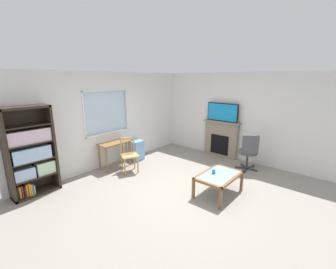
{
  "coord_description": "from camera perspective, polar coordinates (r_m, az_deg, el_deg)",
  "views": [
    {
      "loc": [
        -3.52,
        -2.68,
        2.39
      ],
      "look_at": [
        0.21,
        0.53,
        1.14
      ],
      "focal_mm": 23.64,
      "sensor_mm": 36.0,
      "label": 1
    }
  ],
  "objects": [
    {
      "name": "tv",
      "position": [
        6.89,
        13.86,
        5.59
      ],
      "size": [
        0.06,
        0.98,
        0.55
      ],
      "color": "black",
      "rests_on": "fireplace"
    },
    {
      "name": "fireplace",
      "position": [
        7.07,
        13.53,
        -1.1
      ],
      "size": [
        0.26,
        1.16,
        1.12
      ],
      "color": "gray",
      "rests_on": "ground"
    },
    {
      "name": "bookshelf",
      "position": [
        5.36,
        -31.97,
        -4.21
      ],
      "size": [
        0.9,
        0.38,
        1.87
      ],
      "color": "#2D2319",
      "rests_on": "ground"
    },
    {
      "name": "desk_under_window",
      "position": [
        6.18,
        -13.64,
        -3.14
      ],
      "size": [
        0.86,
        0.43,
        0.72
      ],
      "color": "brown",
      "rests_on": "ground"
    },
    {
      "name": "ground",
      "position": [
        5.04,
        3.11,
        -14.23
      ],
      "size": [
        6.36,
        6.02,
        0.02
      ],
      "primitive_type": "cube",
      "color": "gray"
    },
    {
      "name": "sippy_cup",
      "position": [
        4.81,
        11.69,
        -9.28
      ],
      "size": [
        0.07,
        0.07,
        0.09
      ],
      "primitive_type": "cylinder",
      "color": "#337FD6",
      "rests_on": "coffee_table"
    },
    {
      "name": "office_chair",
      "position": [
        6.2,
        20.09,
        -3.86
      ],
      "size": [
        0.61,
        0.57,
        1.0
      ],
      "color": "#4C4C51",
      "rests_on": "ground"
    },
    {
      "name": "coffee_table",
      "position": [
        4.83,
        12.98,
        -10.68
      ],
      "size": [
        1.02,
        0.66,
        0.45
      ],
      "color": "#8C9E99",
      "rests_on": "ground"
    },
    {
      "name": "wooden_chair",
      "position": [
        5.87,
        -10.0,
        -5.13
      ],
      "size": [
        0.55,
        0.54,
        0.9
      ],
      "color": "tan",
      "rests_on": "ground"
    },
    {
      "name": "plastic_drawer_unit",
      "position": [
        6.78,
        -8.28,
        -3.94
      ],
      "size": [
        0.35,
        0.4,
        0.58
      ],
      "primitive_type": "cube",
      "color": "#72ADDB",
      "rests_on": "ground"
    },
    {
      "name": "wall_right",
      "position": [
        6.9,
        17.35,
        4.37
      ],
      "size": [
        0.12,
        5.22,
        2.57
      ],
      "primitive_type": "cube",
      "color": "silver",
      "rests_on": "ground"
    },
    {
      "name": "wall_back_with_window",
      "position": [
        6.38,
        -14.83,
        3.59
      ],
      "size": [
        5.36,
        0.15,
        2.57
      ],
      "color": "silver",
      "rests_on": "ground"
    }
  ]
}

